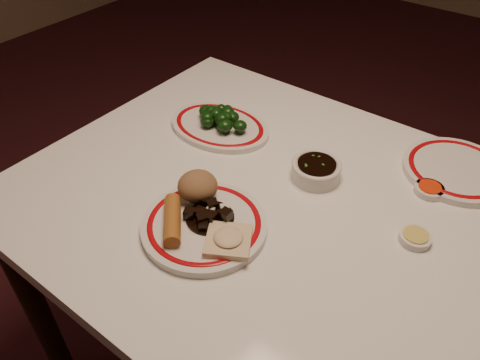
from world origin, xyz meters
name	(u,v)px	position (x,y,z in m)	size (l,w,h in m)	color
dining_table	(287,235)	(0.00, 0.00, 0.66)	(1.20, 0.90, 0.75)	white
main_plate	(204,225)	(-0.10, -0.16, 0.76)	(0.33, 0.33, 0.02)	silver
rice_mound	(198,186)	(-0.16, -0.11, 0.80)	(0.09, 0.09, 0.06)	olive
spring_roll	(172,220)	(-0.14, -0.21, 0.78)	(0.03, 0.03, 0.12)	#A76729
fried_wonton	(228,239)	(-0.03, -0.18, 0.78)	(0.12, 0.12, 0.02)	beige
stirfry_heap	(208,214)	(-0.10, -0.15, 0.78)	(0.10, 0.10, 0.03)	black
broccoli_plate	(219,126)	(-0.30, 0.14, 0.76)	(0.29, 0.26, 0.02)	silver
broccoli_pile	(218,116)	(-0.31, 0.14, 0.79)	(0.15, 0.10, 0.05)	#23471C
soy_bowl	(316,171)	(0.00, 0.12, 0.77)	(0.11, 0.11, 0.04)	silver
sweet_sour_dish	(429,190)	(0.22, 0.22, 0.76)	(0.06, 0.06, 0.02)	silver
mustard_dish	(415,238)	(0.25, 0.06, 0.76)	(0.06, 0.06, 0.02)	silver
far_plate	(457,170)	(0.25, 0.33, 0.76)	(0.28, 0.28, 0.02)	silver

